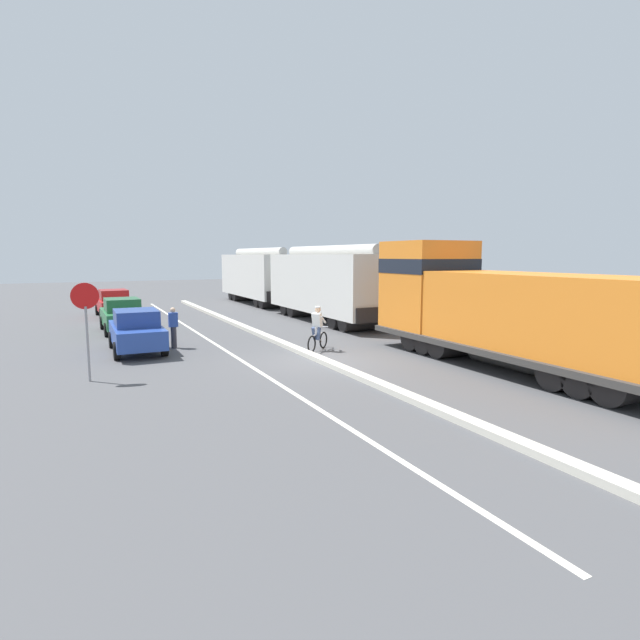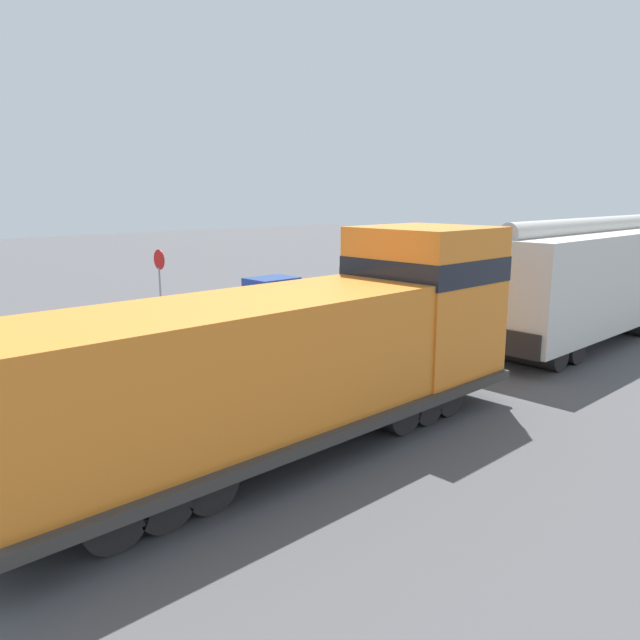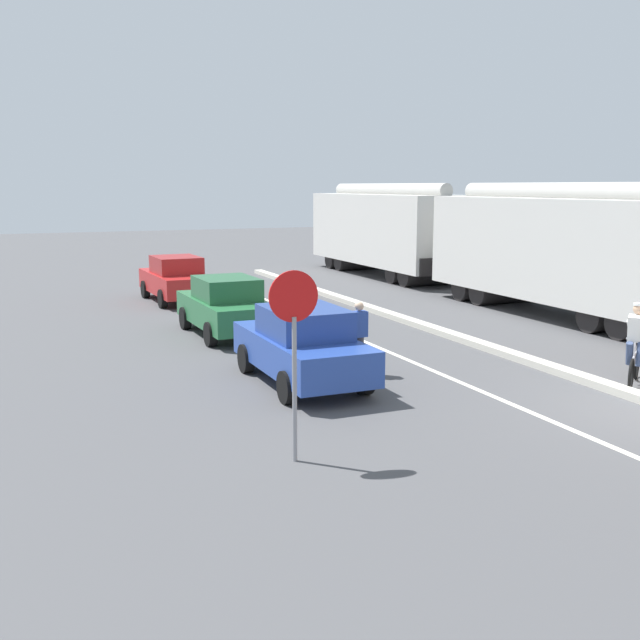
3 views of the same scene
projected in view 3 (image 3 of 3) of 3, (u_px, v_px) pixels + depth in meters
median_curb at (480, 344)px, 19.13m from camera, size 0.36×36.00×0.16m
lane_stripe at (397, 355)px, 18.22m from camera, size 0.14×36.00×0.01m
hopper_car_lead at (560, 250)px, 23.49m from camera, size 2.90×10.60×4.18m
hopper_car_middle at (386, 230)px, 34.00m from camera, size 2.90×10.60×4.18m
parked_car_blue at (302, 345)px, 15.52m from camera, size 1.84×4.20×1.62m
parked_car_green at (226, 306)px, 20.58m from camera, size 1.91×4.24×1.62m
parked_car_red at (176, 279)px, 26.60m from camera, size 1.98×4.27×1.62m
cyclist at (636, 346)px, 15.39m from camera, size 1.37×1.11×1.71m
stop_sign at (294, 329)px, 10.90m from camera, size 0.76×0.08×2.88m
pedestrian_by_cars at (359, 337)px, 16.22m from camera, size 0.34×0.22×1.62m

